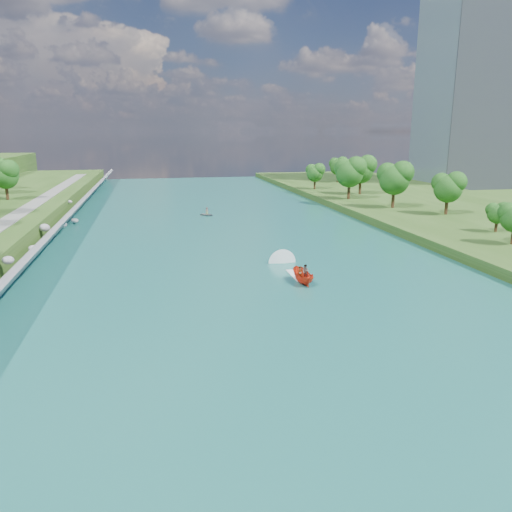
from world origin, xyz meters
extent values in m
plane|color=#2D5119|center=(0.00, 0.00, 0.00)|extent=(260.00, 260.00, 0.00)
cube|color=#1A645B|center=(0.00, 20.00, 0.05)|extent=(55.00, 240.00, 0.10)
cube|color=slate|center=(-25.85, 20.00, 1.80)|extent=(3.54, 236.00, 4.05)
ellipsoid|color=gray|center=(-26.50, 10.26, 3.19)|extent=(1.26, 1.24, 0.89)
ellipsoid|color=gray|center=(-26.16, 20.49, 2.13)|extent=(1.26, 1.30, 0.79)
ellipsoid|color=gray|center=(-26.87, 31.57, 2.77)|extent=(1.59, 1.82, 1.13)
ellipsoid|color=gray|center=(-25.75, 39.99, 1.65)|extent=(1.46, 1.28, 1.03)
ellipsoid|color=gray|center=(-25.20, 49.37, 0.69)|extent=(1.39, 1.45, 0.91)
ellipsoid|color=gray|center=(-27.20, 58.90, 2.95)|extent=(0.93, 1.06, 0.62)
cube|color=gray|center=(82.50, 95.00, 30.00)|extent=(22.00, 22.00, 60.00)
ellipsoid|color=#134914|center=(-38.98, 60.36, 8.01)|extent=(5.42, 5.42, 9.03)
ellipsoid|color=#134914|center=(40.58, 20.71, 4.23)|extent=(3.27, 3.27, 5.46)
ellipsoid|color=#134914|center=(42.57, 37.48, 6.14)|extent=(5.56, 5.56, 9.27)
ellipsoid|color=#134914|center=(36.79, 47.39, 6.96)|extent=(6.55, 6.55, 10.92)
ellipsoid|color=#134914|center=(33.12, 61.90, 7.07)|extent=(6.68, 6.68, 11.14)
ellipsoid|color=#134914|center=(39.31, 69.90, 7.05)|extent=(6.66, 6.66, 11.10)
ellipsoid|color=#134914|center=(32.03, 83.31, 5.50)|extent=(4.80, 4.80, 8.00)
ellipsoid|color=#134914|center=(44.76, 99.36, 5.99)|extent=(5.38, 5.38, 8.97)
imported|color=red|center=(4.94, 5.51, 0.94)|extent=(1.85, 4.42, 1.68)
imported|color=#66605B|center=(4.54, 5.11, 1.29)|extent=(0.62, 0.42, 1.67)
imported|color=#66605B|center=(5.44, 6.01, 1.25)|extent=(0.99, 0.98, 1.61)
cube|color=white|center=(4.94, 8.51, 0.13)|extent=(0.90, 5.00, 0.06)
imported|color=gray|center=(-0.42, 53.66, 0.40)|extent=(3.51, 3.43, 0.59)
imported|color=#66605B|center=(-0.42, 53.66, 1.04)|extent=(0.69, 0.47, 1.38)
camera|label=1|loc=(-11.03, -45.65, 16.53)|focal=35.00mm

